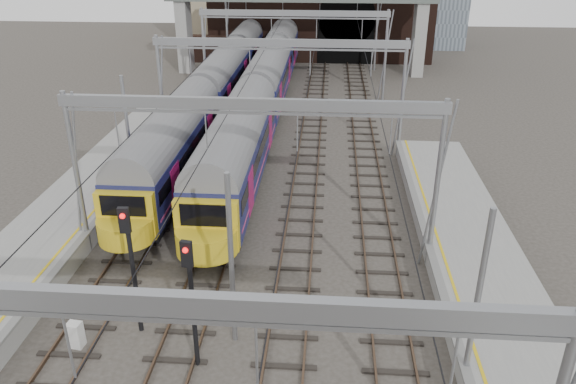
# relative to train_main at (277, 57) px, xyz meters

# --- Properties ---
(ground) EXTENTS (160.00, 160.00, 0.00)m
(ground) POSITION_rel_train_main_xyz_m (2.00, -41.48, -2.62)
(ground) COLOR #38332D
(ground) RESTS_ON ground
(tracks) EXTENTS (14.40, 80.00, 0.22)m
(tracks) POSITION_rel_train_main_xyz_m (2.00, -26.48, -2.60)
(tracks) COLOR #4C3828
(tracks) RESTS_ON ground
(overhead_line) EXTENTS (16.80, 80.00, 8.00)m
(overhead_line) POSITION_rel_train_main_xyz_m (2.00, -20.00, 3.95)
(overhead_line) COLOR gray
(overhead_line) RESTS_ON ground
(retaining_wall) EXTENTS (28.00, 2.75, 9.00)m
(retaining_wall) POSITION_rel_train_main_xyz_m (3.40, 10.45, 1.72)
(retaining_wall) COLOR black
(retaining_wall) RESTS_ON ground
(overbridge) EXTENTS (28.00, 3.00, 9.25)m
(overbridge) POSITION_rel_train_main_xyz_m (2.00, 4.52, 4.65)
(overbridge) COLOR gray
(overbridge) RESTS_ON ground
(train_main) EXTENTS (3.01, 69.59, 5.11)m
(train_main) POSITION_rel_train_main_xyz_m (0.00, 0.00, 0.00)
(train_main) COLOR black
(train_main) RESTS_ON ground
(train_second) EXTENTS (2.87, 49.80, 4.92)m
(train_second) POSITION_rel_train_main_xyz_m (-4.00, -9.09, -0.09)
(train_second) COLOR black
(train_second) RESTS_ON ground
(signal_near_left) EXTENTS (0.40, 0.49, 5.50)m
(signal_near_left) POSITION_rel_train_main_xyz_m (-1.78, -39.28, 0.80)
(signal_near_left) COLOR black
(signal_near_left) RESTS_ON ground
(signal_near_centre) EXTENTS (0.40, 0.48, 5.26)m
(signal_near_centre) POSITION_rel_train_main_xyz_m (0.87, -41.01, 0.67)
(signal_near_centre) COLOR black
(signal_near_centre) RESTS_ON ground
(relay_cabinet) EXTENTS (0.58, 0.50, 1.05)m
(relay_cabinet) POSITION_rel_train_main_xyz_m (-3.91, -40.32, -2.09)
(relay_cabinet) COLOR silver
(relay_cabinet) RESTS_ON ground
(equip_cover_a) EXTENTS (0.97, 0.69, 0.11)m
(equip_cover_a) POSITION_rel_train_main_xyz_m (1.20, -36.91, -2.56)
(equip_cover_a) COLOR #163AAB
(equip_cover_a) RESTS_ON ground
(equip_cover_b) EXTENTS (0.89, 0.73, 0.09)m
(equip_cover_b) POSITION_rel_train_main_xyz_m (1.80, -37.26, -2.57)
(equip_cover_b) COLOR #163AAB
(equip_cover_b) RESTS_ON ground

